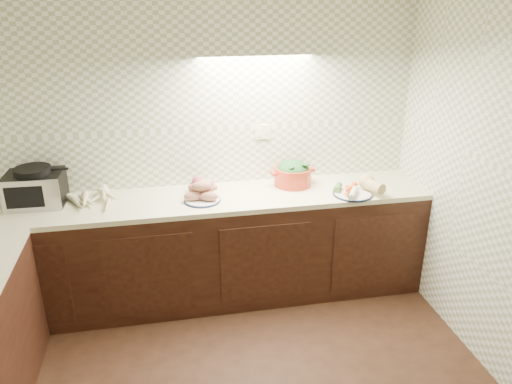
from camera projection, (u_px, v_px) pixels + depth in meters
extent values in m
cube|color=#A7B08B|center=(196.00, 138.00, 3.97)|extent=(3.60, 0.05, 2.60)
cube|color=beige|center=(263.00, 132.00, 4.08)|extent=(0.13, 0.01, 0.12)
cube|color=black|center=(204.00, 251.00, 4.06)|extent=(3.60, 0.60, 0.86)
cube|color=#F5F7C0|center=(201.00, 200.00, 3.89)|extent=(3.60, 0.60, 0.04)
cube|color=black|center=(36.00, 189.00, 3.73)|extent=(0.42, 0.32, 0.24)
cube|color=#ABAAB0|center=(30.00, 197.00, 3.58)|extent=(0.41, 0.02, 0.24)
cube|color=black|center=(30.00, 197.00, 3.58)|extent=(0.27, 0.01, 0.16)
cylinder|color=black|center=(32.00, 170.00, 3.67)|extent=(0.27, 0.27, 0.05)
cone|color=beige|center=(81.00, 197.00, 3.83)|extent=(0.09, 0.23, 0.05)
cone|color=beige|center=(106.00, 198.00, 3.82)|extent=(0.06, 0.27, 0.05)
cone|color=beige|center=(94.00, 200.00, 3.77)|extent=(0.13, 0.24, 0.05)
cone|color=beige|center=(85.00, 198.00, 3.81)|extent=(0.21, 0.20, 0.05)
cone|color=beige|center=(98.00, 194.00, 3.88)|extent=(0.17, 0.24, 0.06)
cone|color=beige|center=(90.00, 195.00, 3.87)|extent=(0.11, 0.25, 0.05)
cone|color=beige|center=(112.00, 193.00, 3.84)|extent=(0.18, 0.23, 0.06)
cone|color=beige|center=(111.00, 194.00, 3.82)|extent=(0.17, 0.19, 0.05)
cone|color=beige|center=(82.00, 201.00, 3.73)|extent=(0.16, 0.26, 0.05)
cylinder|color=#101A3B|center=(202.00, 200.00, 3.82)|extent=(0.28, 0.28, 0.01)
cylinder|color=white|center=(202.00, 200.00, 3.82)|extent=(0.27, 0.27, 0.02)
ellipsoid|color=#B0795D|center=(194.00, 196.00, 3.78)|extent=(0.17, 0.11, 0.07)
ellipsoid|color=#B0795D|center=(208.00, 196.00, 3.77)|extent=(0.17, 0.11, 0.07)
ellipsoid|color=#B0795D|center=(203.00, 192.00, 3.85)|extent=(0.17, 0.11, 0.07)
ellipsoid|color=#B0795D|center=(197.00, 188.00, 3.81)|extent=(0.17, 0.11, 0.07)
ellipsoid|color=#B0795D|center=(208.00, 188.00, 3.82)|extent=(0.17, 0.11, 0.07)
ellipsoid|color=#B0795D|center=(202.00, 186.00, 3.76)|extent=(0.17, 0.11, 0.07)
ellipsoid|color=#B0795D|center=(205.00, 184.00, 3.79)|extent=(0.17, 0.11, 0.07)
cylinder|color=black|center=(200.00, 188.00, 3.98)|extent=(0.17, 0.17, 0.06)
sphere|color=maroon|center=(197.00, 182.00, 3.95)|extent=(0.09, 0.09, 0.09)
sphere|color=white|center=(204.00, 182.00, 3.98)|extent=(0.05, 0.05, 0.05)
cylinder|color=#B7311B|center=(293.00, 176.00, 4.10)|extent=(0.34, 0.34, 0.15)
cube|color=#B7311B|center=(274.00, 174.00, 4.04)|extent=(0.05, 0.07, 0.02)
cube|color=#B7311B|center=(312.00, 169.00, 4.14)|extent=(0.05, 0.07, 0.02)
ellipsoid|color=#29672A|center=(293.00, 169.00, 4.08)|extent=(0.27, 0.27, 0.15)
cylinder|color=#101A3B|center=(352.00, 194.00, 3.93)|extent=(0.31, 0.31, 0.01)
cylinder|color=white|center=(352.00, 194.00, 3.93)|extent=(0.29, 0.29, 0.02)
cone|color=orange|center=(350.00, 190.00, 3.93)|extent=(0.11, 0.18, 0.04)
cone|color=orange|center=(353.00, 190.00, 3.94)|extent=(0.12, 0.17, 0.04)
cone|color=orange|center=(348.00, 190.00, 3.94)|extent=(0.08, 0.18, 0.04)
cone|color=orange|center=(351.00, 188.00, 3.92)|extent=(0.12, 0.17, 0.04)
cone|color=orange|center=(347.00, 190.00, 3.90)|extent=(0.13, 0.17, 0.04)
cylinder|color=white|center=(353.00, 193.00, 3.86)|extent=(0.14, 0.20, 0.05)
cylinder|color=#386D2D|center=(338.00, 187.00, 3.97)|extent=(0.11, 0.13, 0.05)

